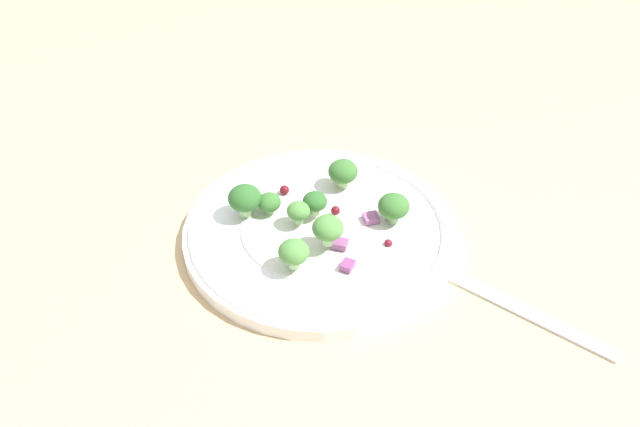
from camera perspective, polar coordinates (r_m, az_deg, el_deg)
The scene contains 19 objects.
ground_plane at distance 58.80cm, azimuth 0.84°, elevation -3.84°, with size 180.00×180.00×2.00cm, color tan.
plate at distance 58.80cm, azimuth 0.00°, elevation -1.38°, with size 23.81×23.81×1.70cm.
dressing_pool at distance 58.52cm, azimuth 0.00°, elevation -1.06°, with size 13.81×13.81×0.20cm, color white.
broccoli_floret_0 at distance 58.82cm, azimuth -6.39°, elevation 1.25°, with size 2.93×2.93×2.97cm.
broccoli_floret_1 at distance 54.87cm, azimuth 0.27°, elevation -1.24°, with size 2.61×2.61×2.64cm.
broccoli_floret_2 at distance 61.79cm, azimuth 2.22°, elevation 3.50°, with size 2.75×2.75×2.78cm.
broccoli_floret_3 at distance 53.32cm, azimuth -2.23°, elevation -3.32°, with size 2.50×2.50×2.53cm.
broccoli_floret_4 at distance 57.46cm, azimuth -1.84°, elevation 0.18°, with size 2.02×2.02×2.04cm.
broccoli_floret_5 at distance 59.20cm, azimuth -4.33°, elevation 0.91°, with size 2.11×2.11×2.13cm.
broccoli_floret_6 at distance 58.15cm, azimuth 6.26°, elevation 0.58°, with size 2.75×2.75×2.78cm.
broccoli_floret_7 at distance 58.18cm, azimuth -0.43°, elevation 0.98°, with size 2.15×2.15×2.17cm.
cranberry_0 at distance 56.45cm, azimuth 5.77°, elevation -2.76°, with size 0.70×0.70×0.70cm, color maroon.
cranberry_1 at distance 61.78cm, azimuth -3.02°, elevation 2.00°, with size 0.88×0.88×0.88cm, color maroon.
cranberry_2 at distance 58.97cm, azimuth 1.42°, elevation 0.24°, with size 0.81×0.81×0.81cm, color maroon.
cranberry_3 at distance 59.83cm, azimuth -6.33°, elevation 0.21°, with size 0.95×0.95×0.95cm, color maroon.
onion_bit_0 at distance 58.85cm, azimuth 4.33°, elevation -0.39°, with size 1.26×1.26×0.58cm, color #A35B93.
onion_bit_1 at distance 56.01cm, azimuth 1.71°, elevation -2.56°, with size 1.24×1.08×0.54cm, color #934C84.
onion_bit_2 at distance 54.22cm, azimuth 2.35°, elevation -4.40°, with size 1.18×0.94×0.54cm, color #843D75.
fork at distance 55.79cm, azimuth 14.01°, elevation -6.52°, with size 10.25×17.30×0.50cm.
Camera 1 is at (42.27, 6.45, 39.36)cm, focal length 37.81 mm.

